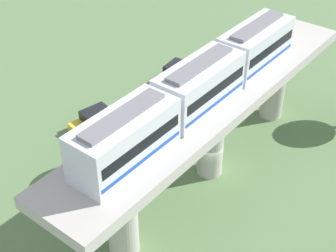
{
  "coord_description": "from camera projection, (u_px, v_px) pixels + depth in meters",
  "views": [
    {
      "loc": [
        14.82,
        -23.73,
        24.65
      ],
      "look_at": [
        -2.5,
        -1.79,
        4.09
      ],
      "focal_mm": 52.72,
      "sensor_mm": 36.0,
      "label": 1
    }
  ],
  "objects": [
    {
      "name": "ground_plane",
      "position": [
        209.0,
        171.0,
        37.01
      ],
      "size": [
        120.0,
        120.0,
        0.0
      ],
      "primitive_type": "plane",
      "color": "#5B7A4C"
    },
    {
      "name": "viaduct",
      "position": [
        213.0,
        114.0,
        33.92
      ],
      "size": [
        5.2,
        28.85,
        6.81
      ],
      "color": "#B7B2AA",
      "rests_on": "ground"
    },
    {
      "name": "train",
      "position": [
        199.0,
        86.0,
        30.94
      ],
      "size": [
        2.64,
        20.5,
        3.24
      ],
      "color": "silver",
      "rests_on": "viaduct"
    },
    {
      "name": "tree_near_viaduct",
      "position": [
        126.0,
        125.0,
        34.76
      ],
      "size": [
        3.46,
        3.46,
        5.87
      ],
      "color": "brown",
      "rests_on": "ground"
    },
    {
      "name": "parked_car_yellow",
      "position": [
        96.0,
        121.0,
        40.9
      ],
      "size": [
        2.61,
        4.48,
        1.76
      ],
      "rotation": [
        0.0,
        0.0,
        -0.2
      ],
      "color": "yellow",
      "rests_on": "ground"
    },
    {
      "name": "parked_car_white",
      "position": [
        176.0,
        74.0,
        47.13
      ],
      "size": [
        2.2,
        4.36,
        1.76
      ],
      "rotation": [
        0.0,
        0.0,
        0.1
      ],
      "color": "white",
      "rests_on": "ground"
    }
  ]
}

